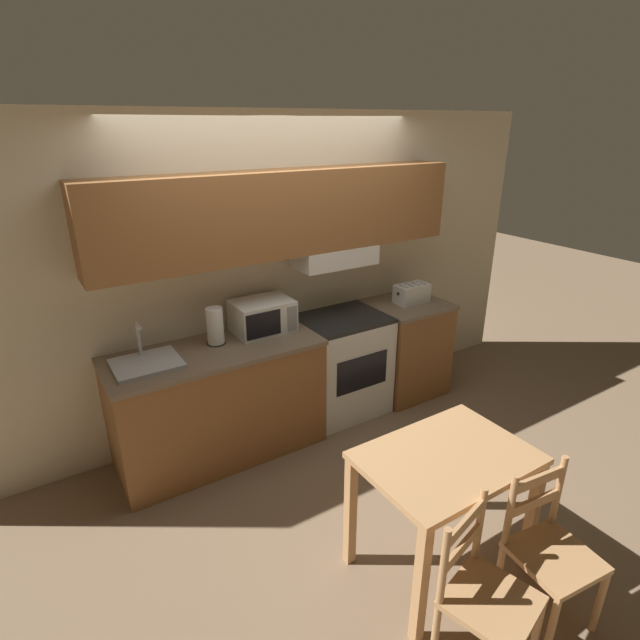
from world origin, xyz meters
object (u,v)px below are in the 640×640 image
(paper_towel_roll, at_px, (215,326))
(chair_right_of_table, at_px, (549,551))
(toaster, at_px, (412,293))
(sink_basin, at_px, (146,363))
(stove_range, at_px, (342,364))
(dining_table, at_px, (445,475))
(microwave, at_px, (262,316))
(chair_left_of_table, at_px, (484,596))

(paper_towel_roll, distance_m, chair_right_of_table, 2.54)
(toaster, height_order, sink_basin, sink_basin)
(stove_range, height_order, dining_table, stove_range)
(microwave, distance_m, chair_right_of_table, 2.46)
(sink_basin, xyz_separation_m, chair_left_of_table, (0.90, -2.22, -0.50))
(toaster, relative_size, chair_left_of_table, 0.38)
(stove_range, distance_m, chair_right_of_table, 2.25)
(toaster, xyz_separation_m, chair_right_of_table, (-1.01, -2.21, -0.57))
(sink_basin, distance_m, paper_towel_roll, 0.56)
(microwave, relative_size, toaster, 1.40)
(toaster, height_order, dining_table, toaster)
(dining_table, bearing_deg, sink_basin, 124.00)
(stove_range, xyz_separation_m, toaster, (0.75, -0.03, 0.54))
(stove_range, distance_m, microwave, 0.92)
(paper_towel_roll, bearing_deg, chair_right_of_table, -69.72)
(toaster, height_order, chair_right_of_table, toaster)
(toaster, height_order, chair_left_of_table, toaster)
(sink_basin, relative_size, chair_left_of_table, 0.53)
(toaster, bearing_deg, microwave, 175.03)
(sink_basin, bearing_deg, chair_left_of_table, -67.91)
(paper_towel_roll, height_order, dining_table, paper_towel_roll)
(microwave, bearing_deg, paper_towel_roll, -175.56)
(microwave, height_order, toaster, microwave)
(stove_range, relative_size, toaster, 2.76)
(dining_table, bearing_deg, microwave, 96.49)
(microwave, height_order, chair_left_of_table, microwave)
(stove_range, distance_m, toaster, 0.92)
(sink_basin, height_order, dining_table, sink_basin)
(dining_table, xyz_separation_m, chair_right_of_table, (0.24, -0.52, -0.23))
(microwave, xyz_separation_m, chair_right_of_table, (0.45, -2.34, -0.61))
(sink_basin, distance_m, dining_table, 2.07)
(sink_basin, height_order, chair_right_of_table, sink_basin)
(microwave, bearing_deg, dining_table, -83.51)
(stove_range, relative_size, chair_right_of_table, 1.06)
(microwave, bearing_deg, toaster, -4.97)
(paper_towel_roll, height_order, chair_left_of_table, paper_towel_roll)
(microwave, distance_m, dining_table, 1.87)
(stove_range, bearing_deg, dining_table, -106.21)
(microwave, relative_size, chair_right_of_table, 0.54)
(stove_range, height_order, chair_right_of_table, stove_range)
(sink_basin, xyz_separation_m, dining_table, (1.15, -1.70, -0.28))
(paper_towel_roll, xyz_separation_m, chair_right_of_table, (0.85, -2.30, -0.63))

